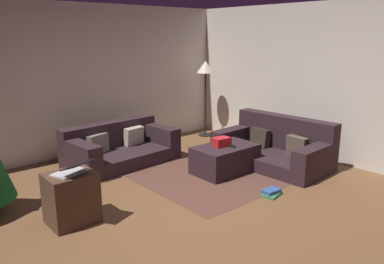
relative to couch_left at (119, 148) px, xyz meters
name	(u,v)px	position (x,y,z in m)	size (l,w,h in m)	color
ground_plane	(190,214)	(-0.36, -2.24, -0.25)	(6.40, 6.40, 0.00)	brown
rear_partition	(71,81)	(-0.36, 0.90, 1.05)	(6.40, 0.12, 2.60)	silver
corner_partition	(337,84)	(2.78, -2.24, 1.05)	(0.12, 6.40, 2.60)	silver
couch_left	(119,148)	(0.00, 0.00, 0.00)	(1.84, 1.07, 0.64)	#2D1E23
couch_right	(276,148)	(1.91, -1.75, 0.02)	(1.09, 1.85, 0.76)	#2D1E23
ottoman	(225,159)	(1.00, -1.49, -0.04)	(0.99, 0.61, 0.42)	#2D1E23
gift_box	(221,142)	(0.94, -1.46, 0.24)	(0.26, 0.18, 0.14)	red
tv_remote	(230,146)	(1.02, -1.57, 0.18)	(0.05, 0.16, 0.02)	black
side_table	(71,198)	(-1.50, -1.53, 0.04)	(0.52, 0.44, 0.59)	#4C3323
laptop	(73,170)	(-1.48, -1.59, 0.39)	(0.47, 0.49, 0.17)	silver
book_stack	(271,193)	(0.82, -2.52, -0.21)	(0.32, 0.25, 0.08)	#387A47
corner_lamp	(206,72)	(2.28, 0.37, 1.07)	(0.36, 0.36, 1.56)	black
area_rug	(225,172)	(1.00, -1.49, -0.25)	(2.60, 2.00, 0.01)	brown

